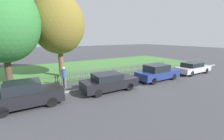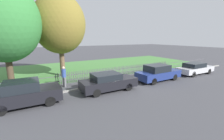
{
  "view_description": "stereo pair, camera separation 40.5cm",
  "coord_description": "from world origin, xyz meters",
  "px_view_note": "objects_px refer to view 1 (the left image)",
  "views": [
    {
      "loc": [
        -8.93,
        -10.59,
        3.99
      ],
      "look_at": [
        -2.03,
        0.79,
        1.1
      ],
      "focal_mm": 24.0,
      "sensor_mm": 36.0,
      "label": 1
    },
    {
      "loc": [
        -8.58,
        -10.79,
        3.99
      ],
      "look_at": [
        -2.03,
        0.79,
        1.1
      ],
      "focal_mm": 24.0,
      "sensor_mm": 36.0,
      "label": 2
    }
  ],
  "objects_px": {
    "parked_car_red_compact": "(193,68)",
    "tree_nearest_kerb": "(1,21)",
    "parked_car_black_saloon": "(109,82)",
    "parked_car_navy_estate": "(157,72)",
    "parked_car_silver_hatchback": "(26,94)",
    "covered_motorcycle": "(99,77)",
    "pedestrian_near_fence": "(64,76)",
    "tree_behind_motorcycle": "(58,24)"
  },
  "relations": [
    {
      "from": "parked_car_red_compact",
      "to": "tree_behind_motorcycle",
      "type": "distance_m",
      "value": 15.15
    },
    {
      "from": "covered_motorcycle",
      "to": "tree_behind_motorcycle",
      "type": "relative_size",
      "value": 0.22
    },
    {
      "from": "parked_car_silver_hatchback",
      "to": "covered_motorcycle",
      "type": "xyz_separation_m",
      "value": [
        5.64,
        1.95,
        -0.15
      ]
    },
    {
      "from": "parked_car_red_compact",
      "to": "tree_nearest_kerb",
      "type": "relative_size",
      "value": 0.55
    },
    {
      "from": "covered_motorcycle",
      "to": "pedestrian_near_fence",
      "type": "distance_m",
      "value": 2.94
    },
    {
      "from": "parked_car_black_saloon",
      "to": "parked_car_red_compact",
      "type": "xyz_separation_m",
      "value": [
        10.87,
        -0.05,
        -0.04
      ]
    },
    {
      "from": "parked_car_black_saloon",
      "to": "tree_behind_motorcycle",
      "type": "distance_m",
      "value": 8.13
    },
    {
      "from": "tree_nearest_kerb",
      "to": "parked_car_navy_estate",
      "type": "bearing_deg",
      "value": -21.03
    },
    {
      "from": "tree_nearest_kerb",
      "to": "covered_motorcycle",
      "type": "bearing_deg",
      "value": -21.28
    },
    {
      "from": "parked_car_navy_estate",
      "to": "covered_motorcycle",
      "type": "distance_m",
      "value": 5.58
    },
    {
      "from": "parked_car_navy_estate",
      "to": "tree_behind_motorcycle",
      "type": "distance_m",
      "value": 10.72
    },
    {
      "from": "parked_car_silver_hatchback",
      "to": "pedestrian_near_fence",
      "type": "height_order",
      "value": "pedestrian_near_fence"
    },
    {
      "from": "parked_car_silver_hatchback",
      "to": "parked_car_black_saloon",
      "type": "distance_m",
      "value": 5.48
    },
    {
      "from": "parked_car_navy_estate",
      "to": "covered_motorcycle",
      "type": "height_order",
      "value": "parked_car_navy_estate"
    },
    {
      "from": "parked_car_black_saloon",
      "to": "covered_motorcycle",
      "type": "height_order",
      "value": "parked_car_black_saloon"
    },
    {
      "from": "covered_motorcycle",
      "to": "tree_behind_motorcycle",
      "type": "height_order",
      "value": "tree_behind_motorcycle"
    },
    {
      "from": "pedestrian_near_fence",
      "to": "parked_car_red_compact",
      "type": "bearing_deg",
      "value": 67.62
    },
    {
      "from": "parked_car_silver_hatchback",
      "to": "parked_car_navy_estate",
      "type": "relative_size",
      "value": 0.87
    },
    {
      "from": "parked_car_silver_hatchback",
      "to": "covered_motorcycle",
      "type": "distance_m",
      "value": 5.97
    },
    {
      "from": "pedestrian_near_fence",
      "to": "covered_motorcycle",
      "type": "bearing_deg",
      "value": 68.64
    },
    {
      "from": "tree_behind_motorcycle",
      "to": "parked_car_red_compact",
      "type": "bearing_deg",
      "value": -26.55
    },
    {
      "from": "tree_behind_motorcycle",
      "to": "parked_car_black_saloon",
      "type": "bearing_deg",
      "value": -72.32
    },
    {
      "from": "parked_car_red_compact",
      "to": "tree_nearest_kerb",
      "type": "xyz_separation_m",
      "value": [
        -17.35,
        4.75,
        4.5
      ]
    },
    {
      "from": "parked_car_silver_hatchback",
      "to": "covered_motorcycle",
      "type": "bearing_deg",
      "value": 19.89
    },
    {
      "from": "parked_car_navy_estate",
      "to": "parked_car_red_compact",
      "type": "xyz_separation_m",
      "value": [
        5.48,
        -0.19,
        -0.09
      ]
    },
    {
      "from": "parked_car_silver_hatchback",
      "to": "tree_behind_motorcycle",
      "type": "distance_m",
      "value": 8.44
    },
    {
      "from": "parked_car_red_compact",
      "to": "covered_motorcycle",
      "type": "distance_m",
      "value": 10.92
    },
    {
      "from": "tree_behind_motorcycle",
      "to": "pedestrian_near_fence",
      "type": "xyz_separation_m",
      "value": [
        -0.67,
        -3.78,
        -4.32
      ]
    },
    {
      "from": "parked_car_black_saloon",
      "to": "pedestrian_near_fence",
      "type": "relative_size",
      "value": 2.52
    },
    {
      "from": "parked_car_navy_estate",
      "to": "tree_behind_motorcycle",
      "type": "height_order",
      "value": "tree_behind_motorcycle"
    },
    {
      "from": "parked_car_silver_hatchback",
      "to": "parked_car_red_compact",
      "type": "height_order",
      "value": "parked_car_silver_hatchback"
    },
    {
      "from": "parked_car_silver_hatchback",
      "to": "tree_nearest_kerb",
      "type": "bearing_deg",
      "value": 103.34
    },
    {
      "from": "parked_car_black_saloon",
      "to": "parked_car_navy_estate",
      "type": "relative_size",
      "value": 0.96
    },
    {
      "from": "covered_motorcycle",
      "to": "pedestrian_near_fence",
      "type": "bearing_deg",
      "value": 165.49
    },
    {
      "from": "tree_nearest_kerb",
      "to": "pedestrian_near_fence",
      "type": "bearing_deg",
      "value": -28.82
    },
    {
      "from": "tree_behind_motorcycle",
      "to": "pedestrian_near_fence",
      "type": "distance_m",
      "value": 5.78
    },
    {
      "from": "parked_car_red_compact",
      "to": "covered_motorcycle",
      "type": "xyz_separation_m",
      "value": [
        -10.7,
        2.16,
        -0.05
      ]
    },
    {
      "from": "parked_car_navy_estate",
      "to": "parked_car_silver_hatchback",
      "type": "bearing_deg",
      "value": 178.81
    },
    {
      "from": "parked_car_black_saloon",
      "to": "parked_car_navy_estate",
      "type": "bearing_deg",
      "value": 2.01
    },
    {
      "from": "parked_car_black_saloon",
      "to": "parked_car_red_compact",
      "type": "bearing_deg",
      "value": 0.32
    },
    {
      "from": "parked_car_navy_estate",
      "to": "tree_behind_motorcycle",
      "type": "relative_size",
      "value": 0.54
    },
    {
      "from": "covered_motorcycle",
      "to": "parked_car_black_saloon",
      "type": "bearing_deg",
      "value": -98.96
    }
  ]
}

